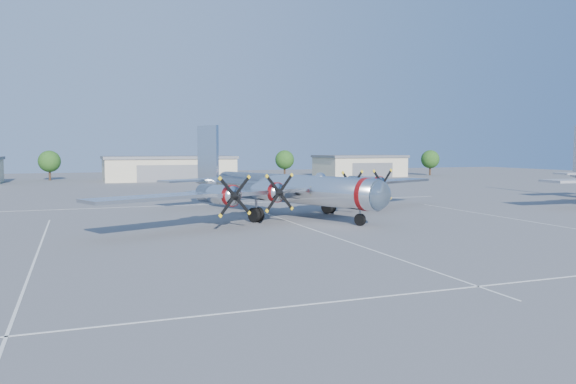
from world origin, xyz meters
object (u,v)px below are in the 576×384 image
object	(u,v)px
tree_east	(285,160)
tree_far_east	(430,159)
hangar_east	(359,166)
main_bomber_b29	(282,216)
hangar_center	(169,168)
tree_west	(49,161)

from	to	relation	value
tree_east	tree_far_east	world-z (taller)	same
hangar_east	main_bomber_b29	world-z (taller)	hangar_east
tree_far_east	hangar_center	bearing A→B (deg)	178.35
hangar_center	hangar_east	bearing A→B (deg)	0.00
main_bomber_b29	tree_east	bearing A→B (deg)	46.02
tree_east	hangar_east	bearing A→B (deg)	-18.54
tree_far_east	tree_east	bearing A→B (deg)	168.11
hangar_center	tree_far_east	xyz separation A→B (m)	(68.00, -1.96, 1.51)
hangar_center	tree_east	xyz separation A→B (m)	(30.00, 6.04, 1.51)
tree_west	tree_far_east	xyz separation A→B (m)	(93.00, -10.00, 0.00)
hangar_center	hangar_east	size ratio (longest dim) A/B	1.39
hangar_center	main_bomber_b29	bearing A→B (deg)	-89.30
tree_west	tree_far_east	distance (m)	93.54
tree_far_east	main_bomber_b29	distance (m)	96.96
hangar_center	main_bomber_b29	xyz separation A→B (m)	(0.88, -71.80, -2.71)
hangar_east	hangar_center	bearing A→B (deg)	-180.00
hangar_center	hangar_east	distance (m)	48.00
hangar_center	tree_east	distance (m)	30.64
hangar_center	tree_west	world-z (taller)	tree_west
hangar_center	hangar_east	world-z (taller)	same
tree_east	main_bomber_b29	size ratio (longest dim) A/B	0.15
tree_west	hangar_east	bearing A→B (deg)	-6.28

